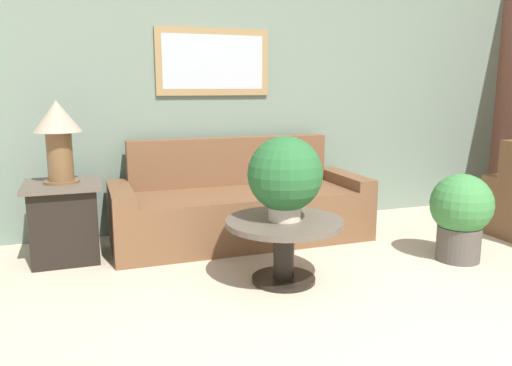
# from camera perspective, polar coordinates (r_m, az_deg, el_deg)

# --- Properties ---
(wall_back) EXTENTS (7.25, 0.09, 2.60)m
(wall_back) POSITION_cam_1_polar(r_m,az_deg,el_deg) (5.06, 3.35, 10.35)
(wall_back) COLOR slate
(wall_back) RESTS_ON ground_plane
(couch_main) EXTENTS (2.25, 0.85, 0.89)m
(couch_main) POSITION_cam_1_polar(r_m,az_deg,el_deg) (4.49, -1.85, -2.79)
(couch_main) COLOR brown
(couch_main) RESTS_ON ground_plane
(coffee_table) EXTENTS (0.82, 0.82, 0.45)m
(coffee_table) POSITION_cam_1_polar(r_m,az_deg,el_deg) (3.51, 3.22, -6.15)
(coffee_table) COLOR black
(coffee_table) RESTS_ON ground_plane
(side_table) EXTENTS (0.58, 0.58, 0.62)m
(side_table) POSITION_cam_1_polar(r_m,az_deg,el_deg) (4.23, -21.01, -4.02)
(side_table) COLOR black
(side_table) RESTS_ON ground_plane
(table_lamp) EXTENTS (0.36, 0.36, 0.64)m
(table_lamp) POSITION_cam_1_polar(r_m,az_deg,el_deg) (4.12, -21.69, 5.62)
(table_lamp) COLOR brown
(table_lamp) RESTS_ON side_table
(potted_plant_on_table) EXTENTS (0.52, 0.52, 0.58)m
(potted_plant_on_table) POSITION_cam_1_polar(r_m,az_deg,el_deg) (3.40, 3.33, 0.85)
(potted_plant_on_table) COLOR beige
(potted_plant_on_table) RESTS_ON coffee_table
(potted_plant_floor) EXTENTS (0.48, 0.48, 0.69)m
(potted_plant_floor) POSITION_cam_1_polar(r_m,az_deg,el_deg) (4.23, 22.36, -3.18)
(potted_plant_floor) COLOR #4C4742
(potted_plant_floor) RESTS_ON ground_plane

